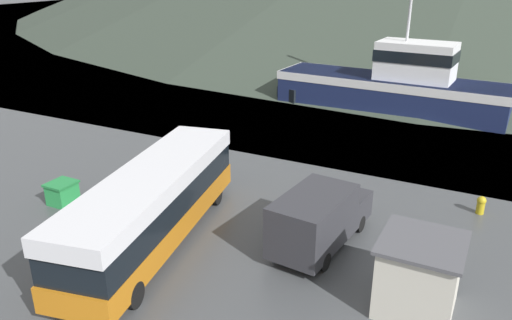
% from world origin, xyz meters
% --- Properties ---
extents(water_surface, '(240.00, 240.00, 0.00)m').
position_xyz_m(water_surface, '(0.00, 138.71, 0.00)').
color(water_surface, '#3D5160').
rests_on(water_surface, ground).
extents(tour_bus, '(4.73, 11.35, 3.08)m').
position_xyz_m(tour_bus, '(-2.54, 8.18, 1.75)').
color(tour_bus, '#B26614').
rests_on(tour_bus, ground).
extents(delivery_van, '(2.61, 5.63, 2.38)m').
position_xyz_m(delivery_van, '(3.30, 10.86, 1.26)').
color(delivery_van, '#2D2D33').
rests_on(delivery_van, ground).
extents(fishing_boat, '(17.21, 5.39, 11.57)m').
position_xyz_m(fishing_boat, '(1.33, 32.12, 1.94)').
color(fishing_boat, '#19234C').
rests_on(fishing_boat, water_surface).
extents(storage_bin, '(1.14, 1.24, 1.05)m').
position_xyz_m(storage_bin, '(-8.55, 8.98, 0.53)').
color(storage_bin, green).
rests_on(storage_bin, ground).
extents(dock_kiosk, '(2.54, 2.68, 2.47)m').
position_xyz_m(dock_kiosk, '(7.43, 8.71, 1.25)').
color(dock_kiosk, beige).
rests_on(dock_kiosk, ground).
extents(small_boat, '(4.64, 7.84, 1.10)m').
position_xyz_m(small_boat, '(-5.51, 34.02, 0.55)').
color(small_boat, black).
rests_on(small_boat, water_surface).
extents(mooring_bollard, '(0.40, 0.40, 0.83)m').
position_xyz_m(mooring_bollard, '(8.74, 16.74, 0.45)').
color(mooring_bollard, '#B29919').
rests_on(mooring_bollard, ground).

